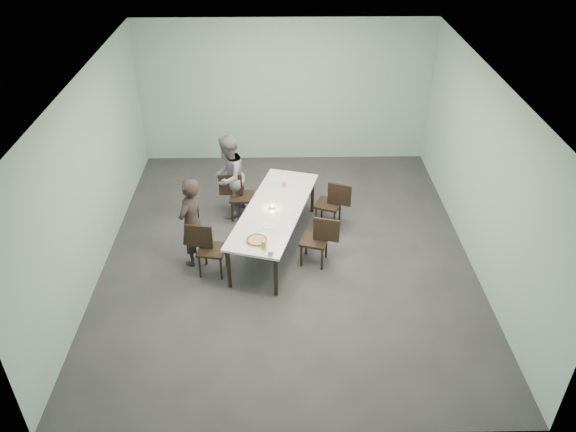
{
  "coord_description": "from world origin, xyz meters",
  "views": [
    {
      "loc": [
        -0.12,
        -7.55,
        5.68
      ],
      "look_at": [
        0.0,
        -0.4,
        1.0
      ],
      "focal_mm": 35.0,
      "sensor_mm": 36.0,
      "label": 1
    }
  ],
  "objects_px": {
    "tealight": "(272,207)",
    "diner_far": "(229,177)",
    "chair_far_right": "(333,201)",
    "beer_glass": "(264,245)",
    "side_plate": "(268,226)",
    "diner_near": "(192,222)",
    "table": "(274,211)",
    "pizza": "(257,240)",
    "amber_tumbler": "(284,185)",
    "chair_far_left": "(237,193)",
    "water_tumbler": "(271,253)",
    "chair_near_right": "(319,237)",
    "chair_near_left": "(207,246)"
  },
  "relations": [
    {
      "from": "chair_near_left",
      "to": "beer_glass",
      "type": "bearing_deg",
      "value": -16.7
    },
    {
      "from": "chair_near_left",
      "to": "tealight",
      "type": "distance_m",
      "value": 1.26
    },
    {
      "from": "diner_far",
      "to": "beer_glass",
      "type": "xyz_separation_m",
      "value": [
        0.67,
        -2.14,
        0.05
      ]
    },
    {
      "from": "tealight",
      "to": "diner_far",
      "type": "bearing_deg",
      "value": 127.78
    },
    {
      "from": "side_plate",
      "to": "amber_tumbler",
      "type": "height_order",
      "value": "amber_tumbler"
    },
    {
      "from": "chair_near_left",
      "to": "side_plate",
      "type": "height_order",
      "value": "chair_near_left"
    },
    {
      "from": "table",
      "to": "diner_near",
      "type": "relative_size",
      "value": 1.8
    },
    {
      "from": "diner_far",
      "to": "water_tumbler",
      "type": "xyz_separation_m",
      "value": [
        0.77,
        -2.3,
        0.02
      ]
    },
    {
      "from": "side_plate",
      "to": "beer_glass",
      "type": "xyz_separation_m",
      "value": [
        -0.06,
        -0.6,
        0.07
      ]
    },
    {
      "from": "diner_near",
      "to": "water_tumbler",
      "type": "relative_size",
      "value": 16.99
    },
    {
      "from": "diner_far",
      "to": "tealight",
      "type": "bearing_deg",
      "value": 53.83
    },
    {
      "from": "chair_near_right",
      "to": "amber_tumbler",
      "type": "bearing_deg",
      "value": -49.16
    },
    {
      "from": "table",
      "to": "chair_far_right",
      "type": "relative_size",
      "value": 3.16
    },
    {
      "from": "table",
      "to": "side_plate",
      "type": "relative_size",
      "value": 15.26
    },
    {
      "from": "table",
      "to": "water_tumbler",
      "type": "xyz_separation_m",
      "value": [
        -0.05,
        -1.28,
        0.1
      ]
    },
    {
      "from": "chair_near_left",
      "to": "chair_far_left",
      "type": "bearing_deg",
      "value": 85.94
    },
    {
      "from": "diner_near",
      "to": "pizza",
      "type": "distance_m",
      "value": 1.16
    },
    {
      "from": "diner_far",
      "to": "tealight",
      "type": "xyz_separation_m",
      "value": [
        0.79,
        -1.02,
        -0.01
      ]
    },
    {
      "from": "diner_far",
      "to": "tealight",
      "type": "relative_size",
      "value": 27.81
    },
    {
      "from": "side_plate",
      "to": "tealight",
      "type": "xyz_separation_m",
      "value": [
        0.06,
        0.53,
        0.02
      ]
    },
    {
      "from": "chair_near_right",
      "to": "pizza",
      "type": "relative_size",
      "value": 2.56
    },
    {
      "from": "chair_near_left",
      "to": "water_tumbler",
      "type": "xyz_separation_m",
      "value": [
        1.01,
        -0.6,
        0.29
      ]
    },
    {
      "from": "tealight",
      "to": "amber_tumbler",
      "type": "xyz_separation_m",
      "value": [
        0.2,
        0.7,
        0.02
      ]
    },
    {
      "from": "diner_far",
      "to": "pizza",
      "type": "xyz_separation_m",
      "value": [
        0.56,
        -1.94,
        -0.01
      ]
    },
    {
      "from": "pizza",
      "to": "amber_tumbler",
      "type": "distance_m",
      "value": 1.68
    },
    {
      "from": "diner_near",
      "to": "amber_tumbler",
      "type": "bearing_deg",
      "value": 154.89
    },
    {
      "from": "chair_far_right",
      "to": "tealight",
      "type": "relative_size",
      "value": 15.54
    },
    {
      "from": "chair_near_left",
      "to": "tealight",
      "type": "height_order",
      "value": "chair_near_left"
    },
    {
      "from": "chair_far_left",
      "to": "chair_far_right",
      "type": "distance_m",
      "value": 1.73
    },
    {
      "from": "chair_far_left",
      "to": "chair_near_right",
      "type": "distance_m",
      "value": 1.97
    },
    {
      "from": "chair_far_right",
      "to": "pizza",
      "type": "bearing_deg",
      "value": 71.95
    },
    {
      "from": "chair_near_right",
      "to": "beer_glass",
      "type": "bearing_deg",
      "value": 52.46
    },
    {
      "from": "beer_glass",
      "to": "chair_far_left",
      "type": "bearing_deg",
      "value": 104.52
    },
    {
      "from": "table",
      "to": "side_plate",
      "type": "height_order",
      "value": "side_plate"
    },
    {
      "from": "diner_near",
      "to": "tealight",
      "type": "relative_size",
      "value": 27.31
    },
    {
      "from": "chair_near_left",
      "to": "chair_far_right",
      "type": "xyz_separation_m",
      "value": [
        2.08,
        1.28,
        0.0
      ]
    },
    {
      "from": "table",
      "to": "chair_near_right",
      "type": "distance_m",
      "value": 0.88
    },
    {
      "from": "chair_far_left",
      "to": "tealight",
      "type": "bearing_deg",
      "value": -53.65
    },
    {
      "from": "side_plate",
      "to": "diner_near",
      "type": "bearing_deg",
      "value": 174.78
    },
    {
      "from": "table",
      "to": "diner_far",
      "type": "distance_m",
      "value": 1.32
    },
    {
      "from": "chair_far_right",
      "to": "beer_glass",
      "type": "bearing_deg",
      "value": 77.91
    },
    {
      "from": "chair_far_left",
      "to": "pizza",
      "type": "distance_m",
      "value": 1.9
    },
    {
      "from": "chair_near_right",
      "to": "water_tumbler",
      "type": "xyz_separation_m",
      "value": [
        -0.76,
        -0.79,
        0.29
      ]
    },
    {
      "from": "diner_far",
      "to": "pizza",
      "type": "bearing_deg",
      "value": 32.21
    },
    {
      "from": "diner_near",
      "to": "tealight",
      "type": "height_order",
      "value": "diner_near"
    },
    {
      "from": "chair_far_right",
      "to": "pizza",
      "type": "height_order",
      "value": "chair_far_right"
    },
    {
      "from": "table",
      "to": "chair_near_right",
      "type": "xyz_separation_m",
      "value": [
        0.71,
        -0.48,
        -0.19
      ]
    },
    {
      "from": "table",
      "to": "pizza",
      "type": "height_order",
      "value": "pizza"
    },
    {
      "from": "chair_far_left",
      "to": "beer_glass",
      "type": "xyz_separation_m",
      "value": [
        0.53,
        -2.03,
        0.32
      ]
    },
    {
      "from": "chair_near_right",
      "to": "chair_far_right",
      "type": "height_order",
      "value": "same"
    }
  ]
}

